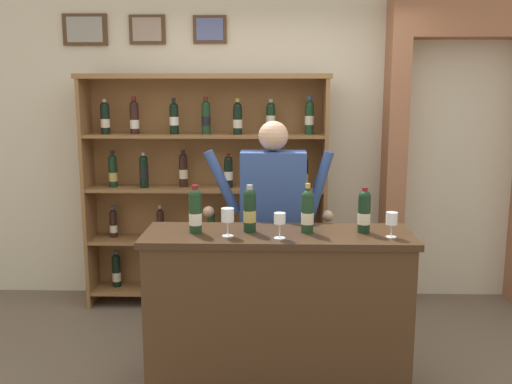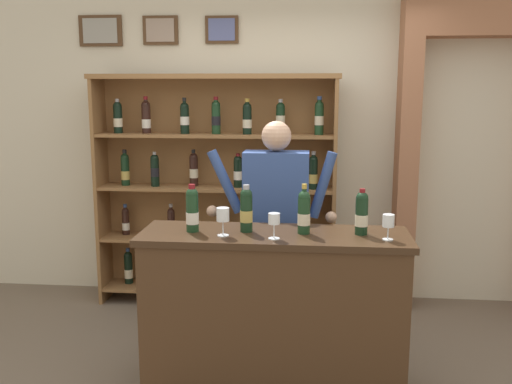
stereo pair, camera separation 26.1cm
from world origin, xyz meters
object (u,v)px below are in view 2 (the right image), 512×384
object	(u,v)px
tasting_bottle_brunello	(192,209)
wine_glass_spare	(274,221)
tasting_counter	(274,312)
tasting_bottle_chianti	(362,213)
tasting_bottle_super_tuscan	(246,209)
tasting_bottle_prosecco	(304,212)
wine_glass_left	(388,222)
wine_glass_right	(223,216)
shopkeeper	(276,209)
wine_shelf	(216,184)

from	to	relation	value
tasting_bottle_brunello	wine_glass_spare	distance (m)	0.52
tasting_counter	tasting_bottle_chianti	size ratio (longest dim) A/B	5.88
tasting_bottle_super_tuscan	tasting_counter	bearing A→B (deg)	-6.77
tasting_bottle_prosecco	wine_glass_left	distance (m)	0.49
wine_glass_right	tasting_bottle_brunello	bearing A→B (deg)	156.76
tasting_bottle_brunello	tasting_bottle_prosecco	size ratio (longest dim) A/B	0.97
wine_glass_spare	shopkeeper	bearing A→B (deg)	92.88
tasting_counter	tasting_bottle_super_tuscan	xyz separation A→B (m)	(-0.17, 0.02, 0.64)
shopkeeper	tasting_bottle_brunello	world-z (taller)	shopkeeper
wine_glass_left	wine_glass_spare	size ratio (longest dim) A/B	0.99
shopkeeper	tasting_bottle_super_tuscan	world-z (taller)	shopkeeper
tasting_counter	tasting_bottle_brunello	size ratio (longest dim) A/B	5.58
tasting_bottle_prosecco	wine_glass_left	bearing A→B (deg)	-11.95
tasting_bottle_super_tuscan	tasting_bottle_chianti	xyz separation A→B (m)	(0.68, 0.00, -0.01)
tasting_bottle_brunello	shopkeeper	bearing A→B (deg)	52.75
wine_glass_left	wine_shelf	bearing A→B (deg)	129.16
tasting_counter	tasting_bottle_prosecco	size ratio (longest dim) A/B	5.39
tasting_bottle_brunello	wine_glass_right	world-z (taller)	tasting_bottle_brunello
tasting_counter	wine_glass_spare	distance (m)	0.63
shopkeeper	tasting_bottle_chianti	xyz separation A→B (m)	(0.54, -0.58, 0.11)
tasting_bottle_chianti	wine_glass_spare	size ratio (longest dim) A/B	1.81
shopkeeper	wine_glass_right	bearing A→B (deg)	-110.83
wine_glass_right	wine_glass_spare	bearing A→B (deg)	-7.48
tasting_bottle_super_tuscan	wine_glass_left	distance (m)	0.83
tasting_bottle_prosecco	wine_glass_right	size ratio (longest dim) A/B	1.78
wine_glass_left	wine_glass_right	size ratio (longest dim) A/B	0.89
wine_glass_left	wine_glass_right	xyz separation A→B (m)	(-0.95, -0.00, 0.01)
tasting_bottle_super_tuscan	tasting_bottle_chianti	size ratio (longest dim) A/B	1.04
tasting_bottle_super_tuscan	tasting_bottle_chianti	bearing A→B (deg)	0.06
tasting_bottle_chianti	tasting_bottle_super_tuscan	bearing A→B (deg)	-179.94
wine_shelf	tasting_bottle_brunello	bearing A→B (deg)	-86.06
tasting_bottle_super_tuscan	shopkeeper	bearing A→B (deg)	76.41
wine_glass_right	shopkeeper	bearing A→B (deg)	69.17
tasting_bottle_prosecco	wine_glass_right	xyz separation A→B (m)	(-0.47, -0.10, -0.01)
tasting_bottle_super_tuscan	tasting_bottle_prosecco	size ratio (longest dim) A/B	0.96
shopkeeper	tasting_bottle_super_tuscan	xyz separation A→B (m)	(-0.14, -0.58, 0.12)
wine_shelf	tasting_bottle_prosecco	world-z (taller)	wine_shelf
tasting_bottle_brunello	tasting_bottle_chianti	world-z (taller)	tasting_bottle_brunello
wine_shelf	tasting_counter	xyz separation A→B (m)	(0.59, -1.44, -0.55)
tasting_bottle_prosecco	tasting_bottle_super_tuscan	bearing A→B (deg)	178.15
tasting_bottle_chianti	wine_glass_right	xyz separation A→B (m)	(-0.81, -0.12, -0.01)
tasting_counter	wine_glass_left	xyz separation A→B (m)	(0.66, -0.09, 0.61)
wine_shelf	tasting_bottle_brunello	xyz separation A→B (m)	(0.10, -1.45, 0.09)
tasting_bottle_brunello	wine_glass_spare	xyz separation A→B (m)	(0.50, -0.13, -0.03)
tasting_counter	tasting_bottle_chianti	bearing A→B (deg)	2.32
tasting_counter	tasting_bottle_brunello	world-z (taller)	tasting_bottle_brunello
tasting_bottle_chianti	tasting_bottle_brunello	bearing A→B (deg)	-178.32
wine_shelf	wine_glass_spare	distance (m)	1.69
wine_glass_left	tasting_bottle_prosecco	bearing A→B (deg)	168.05
tasting_counter	tasting_bottle_chianti	distance (m)	0.82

